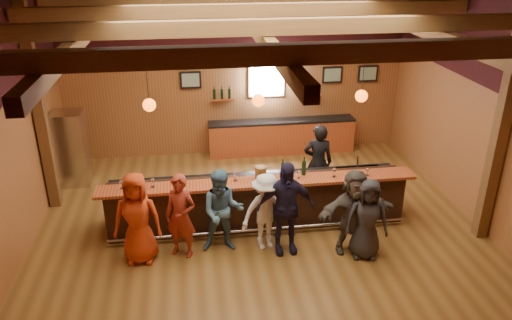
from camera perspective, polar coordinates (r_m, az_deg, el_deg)
The scene contains 27 objects.
room at distance 9.28m, azimuth 0.21°, elevation 9.96°, with size 9.04×9.00×4.52m.
bar_counter at distance 10.35m, azimuth 0.21°, elevation -4.52°, with size 6.30×1.07×1.11m.
back_bar_cabinet at distance 13.75m, azimuth 2.94°, elevation 2.70°, with size 4.00×0.52×0.95m.
window at distance 13.41m, azimuth 1.20°, elevation 9.25°, with size 0.95×0.09×0.95m.
framed_pictures at distance 13.55m, azimuth 4.88°, elevation 9.54°, with size 5.35×0.05×0.45m.
wine_shelves at distance 13.46m, azimuth 1.23°, elevation 7.41°, with size 3.00×0.18×0.30m.
pendant_lights at distance 9.36m, azimuth 0.26°, elevation 6.87°, with size 4.24×0.24×1.37m.
stainless_fridge at distance 12.64m, azimuth -20.30°, elevation 1.27°, with size 0.70×0.70×1.80m, color silver.
customer_orange at distance 9.24m, azimuth -13.41°, elevation -6.48°, with size 0.86×0.56×1.76m, color red.
customer_redvest at distance 9.27m, azimuth -8.58°, elevation -6.36°, with size 0.60×0.39×1.64m, color maroon.
customer_denim at distance 9.33m, azimuth -3.84°, elevation -5.87°, with size 0.80×0.62×1.65m, color teal.
customer_white at distance 9.40m, azimuth 1.16°, elevation -5.94°, with size 1.00×0.57×1.54m, color white.
customer_navy at distance 9.24m, azimuth 3.35°, elevation -5.49°, with size 1.08×0.45×1.85m, color #201C39.
customer_brown at distance 9.47m, azimuth 11.07°, elevation -5.77°, with size 1.54×0.49×1.66m, color #4F483F.
customer_dark at distance 9.37m, azimuth 12.57°, elevation -6.59°, with size 0.77×0.50×1.57m, color #2A2A2D.
bartender at distance 11.23m, azimuth 7.09°, elevation -0.25°, with size 0.65×0.42×1.77m, color black.
ice_bucket at distance 9.85m, azimuth 0.54°, elevation -1.44°, with size 0.23×0.23×0.25m, color olive.
bottle_a at distance 9.95m, azimuth 3.07°, elevation -1.10°, with size 0.08×0.08×0.36m.
bottle_b at distance 10.03m, azimuth 5.49°, elevation -0.90°, with size 0.08×0.08×0.39m.
glass_a at distance 9.78m, azimuth -15.16°, elevation -2.53°, with size 0.08×0.08×0.17m.
glass_b at distance 9.70m, azimuth -11.73°, elevation -2.37°, with size 0.08×0.08×0.18m.
glass_c at distance 9.70m, azimuth -9.25°, elevation -2.26°, with size 0.07×0.07×0.16m.
glass_d at distance 9.68m, azimuth -4.72°, elevation -2.02°, with size 0.07×0.07×0.17m.
glass_e at distance 9.75m, azimuth -2.39°, elevation -1.62°, with size 0.09×0.09×0.20m.
glass_f at distance 9.90m, azimuth 4.92°, elevation -1.44°, with size 0.07×0.07×0.16m.
glass_g at distance 10.03m, azimuth 8.93°, elevation -1.20°, with size 0.08×0.08×0.19m.
glass_h at distance 10.21m, azimuth 12.63°, elevation -1.12°, with size 0.07×0.07×0.17m.
Camera 1 is at (-1.30, -8.85, 5.47)m, focal length 35.00 mm.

